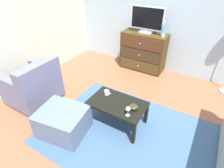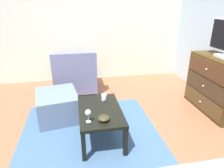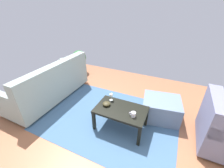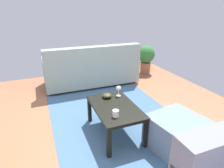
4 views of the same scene
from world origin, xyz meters
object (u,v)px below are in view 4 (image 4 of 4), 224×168
at_px(coffee_table, 115,109).
at_px(mug, 116,113).
at_px(couch_large, 92,70).
at_px(bowl_decorative, 107,95).
at_px(wine_glass, 119,89).
at_px(ottoman, 180,136).
at_px(potted_plant, 146,57).

distance_m(coffee_table, mug, 0.28).
bearing_deg(couch_large, bowl_decorative, 172.10).
bearing_deg(wine_glass, ottoman, -154.28).
distance_m(mug, ottoman, 0.82).
height_order(coffee_table, bowl_decorative, bowl_decorative).
bearing_deg(mug, ottoman, -118.30).
bearing_deg(wine_glass, mug, 153.17).
distance_m(coffee_table, potted_plant, 2.77).
distance_m(mug, couch_large, 2.15).
height_order(bowl_decorative, potted_plant, potted_plant).
height_order(bowl_decorative, couch_large, couch_large).
height_order(coffee_table, potted_plant, potted_plant).
distance_m(coffee_table, bowl_decorative, 0.29).
bearing_deg(couch_large, coffee_table, 173.58).
distance_m(couch_large, ottoman, 2.53).
xyz_separation_m(coffee_table, ottoman, (-0.62, -0.60, -0.16)).
bearing_deg(bowl_decorative, wine_glass, -92.69).
height_order(wine_glass, mug, wine_glass).
height_order(bowl_decorative, ottoman, bowl_decorative).
relative_size(coffee_table, mug, 7.82).
relative_size(coffee_table, potted_plant, 1.24).
distance_m(wine_glass, couch_large, 1.62).
relative_size(wine_glass, couch_large, 0.08).
bearing_deg(bowl_decorative, ottoman, -145.91).
bearing_deg(couch_large, ottoman, -171.26).
distance_m(mug, potted_plant, 3.02).
bearing_deg(coffee_table, mug, 159.39).
bearing_deg(bowl_decorative, couch_large, -7.90).
distance_m(couch_large, potted_plant, 1.57).
relative_size(coffee_table, bowl_decorative, 6.32).
xyz_separation_m(bowl_decorative, ottoman, (-0.90, -0.61, -0.25)).
distance_m(bowl_decorative, couch_large, 1.62).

